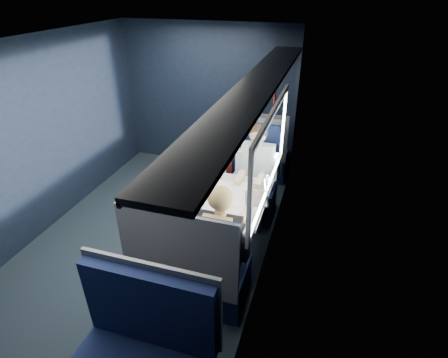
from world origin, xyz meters
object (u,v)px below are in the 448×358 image
(table, at_px, (235,203))
(woman, at_px, (222,239))
(cup, at_px, (269,181))
(bottle_small, at_px, (267,185))
(seat_bay_far, at_px, (192,271))
(seat_row_front, at_px, (254,154))
(seat_bay_near, at_px, (238,181))
(laptop, at_px, (261,195))
(man, at_px, (255,171))

(table, distance_m, woman, 0.71)
(table, relative_size, cup, 10.43)
(table, bearing_deg, bottle_small, 35.06)
(seat_bay_far, bearing_deg, seat_row_front, 90.00)
(table, xyz_separation_m, seat_bay_near, (-0.20, 0.87, -0.24))
(seat_bay_near, height_order, bottle_small, seat_bay_near)
(laptop, bearing_deg, man, 106.72)
(bottle_small, relative_size, cup, 2.21)
(laptop, height_order, bottle_small, laptop)
(seat_row_front, relative_size, cup, 12.10)
(table, bearing_deg, woman, -84.55)
(table, bearing_deg, seat_bay_near, 103.04)
(seat_bay_near, height_order, seat_row_front, seat_bay_near)
(cup, bearing_deg, seat_row_front, 108.61)
(seat_bay_far, relative_size, woman, 0.95)
(table, xyz_separation_m, cup, (0.30, 0.37, 0.12))
(laptop, distance_m, cup, 0.34)
(seat_row_front, xyz_separation_m, woman, (0.25, -2.50, 0.32))
(seat_row_front, height_order, laptop, seat_row_front)
(man, relative_size, bottle_small, 6.23)
(seat_bay_far, bearing_deg, table, 78.22)
(woman, height_order, bottle_small, woman)
(cup, bearing_deg, woman, -102.04)
(seat_bay_far, height_order, bottle_small, seat_bay_far)
(seat_bay_far, height_order, cup, seat_bay_far)
(table, relative_size, woman, 0.76)
(man, distance_m, laptop, 0.71)
(man, distance_m, woman, 1.41)
(seat_bay_far, xyz_separation_m, seat_row_front, (0.00, 2.67, -0.00))
(seat_bay_near, bearing_deg, bottle_small, -52.96)
(table, height_order, woman, woman)
(man, xyz_separation_m, laptop, (0.20, -0.67, 0.08))
(seat_bay_far, distance_m, cup, 1.39)
(table, distance_m, cup, 0.49)
(laptop, bearing_deg, woman, -105.33)
(table, height_order, bottle_small, bottle_small)
(table, height_order, man, man)
(seat_bay_near, height_order, woman, woman)
(table, bearing_deg, seat_bay_far, -101.78)
(woman, height_order, cup, woman)
(table, bearing_deg, laptop, 5.91)
(seat_bay_near, height_order, cup, seat_bay_near)
(woman, xyz_separation_m, laptop, (0.20, 0.74, 0.07))
(seat_bay_near, distance_m, bottle_small, 0.92)
(cup, bearing_deg, seat_bay_near, 134.97)
(table, xyz_separation_m, laptop, (0.27, 0.03, 0.14))
(man, bearing_deg, bottle_small, -64.85)
(seat_row_front, xyz_separation_m, cup, (0.48, -1.43, 0.38))
(seat_bay_far, height_order, seat_row_front, seat_bay_far)
(seat_bay_far, xyz_separation_m, laptop, (0.45, 0.90, 0.39))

